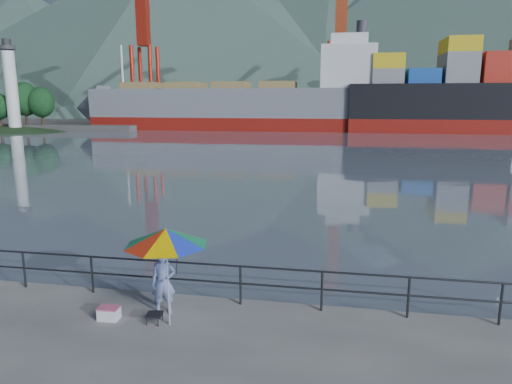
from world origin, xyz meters
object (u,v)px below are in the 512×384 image
bulk_carrier (257,106)px  fisherman (163,282)px  cooler_bag (109,314)px  beach_umbrella (166,237)px

bulk_carrier → fisherman: bearing=-81.6°
cooler_bag → bulk_carrier: bulk_carrier is taller
fisherman → bulk_carrier: bearing=82.3°
fisherman → cooler_bag: size_ratio=3.37×
beach_umbrella → bulk_carrier: (-11.04, 72.91, 1.98)m
fisherman → cooler_bag: (-1.15, -0.54, -0.65)m
fisherman → bulk_carrier: size_ratio=0.03×
fisherman → bulk_carrier: (-10.71, 72.37, 3.28)m
fisherman → beach_umbrella: size_ratio=0.69×
beach_umbrella → bulk_carrier: 73.76m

